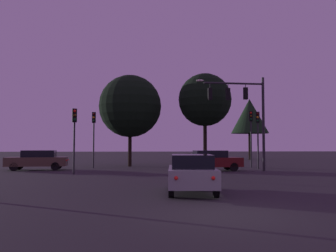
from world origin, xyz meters
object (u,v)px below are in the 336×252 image
at_px(traffic_light_far_side, 94,129).
at_px(tree_center_horizon, 250,116).
at_px(car_crossing_left, 212,160).
at_px(car_crossing_right, 37,160).
at_px(traffic_light_corner_left, 251,128).
at_px(traffic_light_corner_right, 258,129).
at_px(car_nearside_lane, 192,173).
at_px(tree_left_far, 205,100).
at_px(tree_behind_sign, 130,106).
at_px(traffic_signal_mast_arm, 243,105).
at_px(traffic_light_median, 74,128).

height_order(traffic_light_far_side, tree_center_horizon, tree_center_horizon).
xyz_separation_m(car_crossing_left, car_crossing_right, (-13.21, 1.81, 0.00)).
height_order(traffic_light_corner_left, tree_center_horizon, tree_center_horizon).
xyz_separation_m(traffic_light_corner_right, car_crossing_right, (-17.44, -0.28, -2.48)).
xyz_separation_m(car_nearside_lane, car_crossing_right, (-9.99, 14.27, 0.00)).
bearing_deg(traffic_light_far_side, tree_left_far, 10.72).
distance_m(traffic_light_far_side, car_crossing_right, 5.16).
bearing_deg(traffic_light_corner_left, tree_behind_sign, 166.97).
bearing_deg(traffic_signal_mast_arm, car_crossing_left, 172.34).
bearing_deg(traffic_signal_mast_arm, traffic_light_corner_right, 51.98).
bearing_deg(car_nearside_lane, traffic_signal_mast_arm, 65.35).
height_order(traffic_light_corner_left, car_crossing_right, traffic_light_corner_left).
height_order(traffic_light_corner_left, traffic_light_corner_right, traffic_light_corner_left).
relative_size(traffic_light_median, tree_left_far, 0.51).
height_order(car_crossing_left, tree_left_far, tree_left_far).
relative_size(traffic_light_corner_right, tree_behind_sign, 0.56).
xyz_separation_m(traffic_light_corner_left, tree_behind_sign, (-10.49, 2.43, 2.05)).
distance_m(traffic_signal_mast_arm, traffic_light_corner_left, 4.83).
distance_m(traffic_light_corner_left, tree_center_horizon, 18.72).
bearing_deg(traffic_light_median, tree_center_horizon, 51.79).
height_order(car_nearside_lane, tree_left_far, tree_left_far).
bearing_deg(traffic_light_far_side, traffic_light_median, -93.56).
bearing_deg(traffic_light_far_side, traffic_light_corner_left, -0.25).
xyz_separation_m(tree_left_far, tree_center_horizon, (8.96, 15.88, -0.15)).
bearing_deg(traffic_signal_mast_arm, car_crossing_right, 172.21).
bearing_deg(tree_center_horizon, tree_behind_sign, -135.76).
bearing_deg(traffic_signal_mast_arm, traffic_light_corner_left, 66.12).
xyz_separation_m(traffic_signal_mast_arm, car_crossing_right, (-15.56, 2.13, -4.12)).
bearing_deg(tree_behind_sign, tree_left_far, -4.37).
bearing_deg(car_crossing_right, car_nearside_lane, -55.01).
relative_size(traffic_signal_mast_arm, car_crossing_left, 1.56).
relative_size(traffic_signal_mast_arm, tree_center_horizon, 0.85).
bearing_deg(tree_behind_sign, tree_center_horizon, 44.24).
relative_size(car_nearside_lane, tree_behind_sign, 0.51).
bearing_deg(tree_center_horizon, car_nearside_lane, -110.43).
bearing_deg(tree_left_far, traffic_light_corner_left, -27.40).
xyz_separation_m(traffic_signal_mast_arm, tree_left_far, (-1.82, 6.11, 1.13)).
bearing_deg(tree_behind_sign, car_crossing_right, -147.01).
relative_size(traffic_light_median, car_crossing_left, 0.96).
bearing_deg(traffic_light_corner_right, traffic_light_corner_left, 90.69).
bearing_deg(tree_left_far, car_crossing_left, -95.28).
height_order(traffic_signal_mast_arm, traffic_light_far_side, traffic_signal_mast_arm).
height_order(traffic_signal_mast_arm, traffic_light_median, traffic_signal_mast_arm).
distance_m(traffic_light_corner_left, car_crossing_right, 17.74).
distance_m(car_crossing_right, tree_center_horizon, 30.59).
bearing_deg(traffic_light_median, traffic_light_far_side, 86.44).
xyz_separation_m(traffic_light_corner_left, traffic_light_median, (-13.85, -6.52, -0.37)).
relative_size(car_crossing_left, tree_left_far, 0.53).
distance_m(traffic_signal_mast_arm, traffic_light_median, 12.36).
distance_m(traffic_light_far_side, tree_left_far, 10.31).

